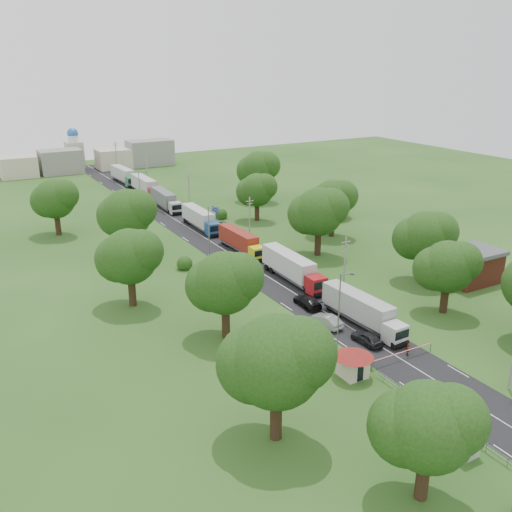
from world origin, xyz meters
TOP-DOWN VIEW (x-y plane):
  - ground at (0.00, 0.00)m, footprint 260.00×260.00m
  - road at (0.00, 20.00)m, footprint 8.00×200.00m
  - boom_barrier at (-1.36, -25.00)m, footprint 9.22×0.35m
  - guard_booth at (-7.20, -25.00)m, footprint 4.40×4.40m
  - kiosk at (-7.00, -40.00)m, footprint 2.30×2.30m
  - guard_rail at (-5.00, -35.00)m, footprint 0.10×17.00m
  - info_sign at (5.20, 35.00)m, footprint 0.12×3.10m
  - pole_1 at (5.50, -7.00)m, footprint 1.60×0.24m
  - pole_2 at (5.50, 21.00)m, footprint 1.60×0.24m
  - pole_3 at (5.50, 49.00)m, footprint 1.60×0.24m
  - pole_4 at (5.50, 77.00)m, footprint 1.60×0.24m
  - pole_5 at (5.50, 105.00)m, footprint 1.60×0.24m
  - lamp_0 at (-5.35, -20.00)m, footprint 2.03×0.22m
  - lamp_1 at (-5.35, 15.00)m, footprint 2.03×0.22m
  - lamp_2 at (-5.35, 50.00)m, footprint 2.03×0.22m
  - tree_2 at (13.99, -17.86)m, footprint 8.00×8.00m
  - tree_3 at (19.99, -7.84)m, footprint 8.80×8.80m
  - tree_4 at (12.99, 10.17)m, footprint 9.60×9.60m
  - tree_5 at (21.99, 18.16)m, footprint 8.80×8.80m
  - tree_6 at (14.99, 35.14)m, footprint 8.00×8.00m
  - tree_7 at (23.99, 50.17)m, footprint 9.60×9.60m
  - tree_8 at (-14.01, -41.86)m, footprint 8.00×8.00m
  - tree_9 at (-20.01, -29.83)m, footprint 9.60×9.60m
  - tree_10 at (-15.01, -9.84)m, footprint 8.80×8.80m
  - tree_11 at (-22.01, 5.16)m, footprint 8.80×8.80m
  - tree_12 at (-16.01, 25.17)m, footprint 9.60×9.60m
  - tree_13 at (-24.01, 45.16)m, footprint 8.80×8.80m
  - house_brick at (26.00, -12.00)m, footprint 8.60×6.60m
  - house_cream at (30.00, 30.00)m, footprint 10.08×10.08m
  - distant_town at (0.68, 110.00)m, footprint 52.00×8.00m
  - church at (-4.00, 118.00)m, footprint 5.00×5.00m
  - truck_0 at (1.72, -15.71)m, footprint 2.94×14.33m
  - truck_1 at (2.34, 1.84)m, footprint 2.91×15.08m
  - truck_2 at (2.12, 18.19)m, footprint 2.45×13.50m
  - truck_3 at (1.83, 35.17)m, footprint 2.65×14.21m
  - truck_4 at (1.64, 54.27)m, footprint 3.01×14.44m
  - truck_5 at (2.34, 69.65)m, footprint 2.74×15.63m
  - truck_6 at (1.96, 86.54)m, footprint 3.25×15.10m
  - car_lane_front at (-1.00, -20.00)m, footprint 2.04×4.52m
  - car_lane_mid at (-2.37, -13.73)m, footprint 2.23×4.91m
  - car_lane_rear at (-1.00, -7.34)m, footprint 2.39×5.36m
  - car_verge_near at (6.67, 10.79)m, footprint 2.42×5.17m
  - car_verge_far at (6.22, 33.96)m, footprint 2.05×4.05m
  - pedestrian_near at (1.35, -24.50)m, footprint 0.74×0.68m
  - pedestrian_booth at (-5.45, -24.47)m, footprint 1.03×1.03m

SIDE VIEW (x-z plane):
  - ground at x=0.00m, z-range 0.00..0.00m
  - road at x=0.00m, z-range -0.02..0.02m
  - guard_rail at x=-5.00m, z-range -0.85..0.85m
  - car_verge_far at x=6.22m, z-range 0.00..1.32m
  - car_verge_near at x=6.67m, z-range 0.00..1.43m
  - car_lane_front at x=-1.00m, z-range 0.00..1.51m
  - car_lane_rear at x=-1.00m, z-range 0.00..1.53m
  - car_lane_mid at x=-2.37m, z-range 0.00..1.56m
  - pedestrian_near at x=1.35m, z-range 0.00..1.69m
  - pedestrian_booth at x=-5.45m, z-range 0.00..1.69m
  - boom_barrier at x=-1.36m, z-range 0.30..1.48m
  - kiosk at x=-7.00m, z-range 0.02..2.43m
  - truck_2 at x=2.12m, z-range 0.11..3.85m
  - truck_3 at x=1.83m, z-range 0.12..4.06m
  - truck_0 at x=1.72m, z-range 0.12..4.08m
  - truck_4 at x=1.64m, z-range 0.12..4.11m
  - guard_booth at x=-7.20m, z-range 0.44..3.89m
  - truck_6 at x=1.96m, z-range 0.13..4.30m
  - truck_1 at x=2.34m, z-range 0.13..4.30m
  - truck_5 at x=2.34m, z-range 0.13..4.47m
  - house_brick at x=26.00m, z-range 0.05..5.25m
  - info_sign at x=5.20m, z-range 0.95..5.05m
  - distant_town at x=0.68m, z-range -0.51..7.49m
  - house_cream at x=30.00m, z-range 0.74..6.54m
  - pole_1 at x=5.50m, z-range 0.18..9.18m
  - pole_2 at x=5.50m, z-range 0.18..9.18m
  - pole_3 at x=5.50m, z-range 0.18..9.18m
  - pole_4 at x=5.50m, z-range 0.18..9.18m
  - pole_5 at x=5.50m, z-range 0.18..9.18m
  - church at x=-4.00m, z-range -0.76..11.54m
  - lamp_0 at x=-5.35m, z-range 0.55..10.55m
  - lamp_1 at x=-5.35m, z-range 0.55..10.55m
  - lamp_2 at x=-5.35m, z-range 0.55..10.55m
  - tree_2 at x=13.99m, z-range 1.55..11.65m
  - tree_6 at x=14.99m, z-range 1.55..11.65m
  - tree_8 at x=-14.01m, z-range 1.55..11.65m
  - tree_3 at x=19.99m, z-range 1.69..12.76m
  - tree_5 at x=21.99m, z-range 1.69..12.76m
  - tree_10 at x=-15.01m, z-range 1.69..12.76m
  - tree_11 at x=-22.01m, z-range 1.69..12.76m
  - tree_13 at x=-24.01m, z-range 1.69..12.76m
  - tree_4 at x=12.99m, z-range 1.83..13.88m
  - tree_7 at x=23.99m, z-range 1.83..13.88m
  - tree_9 at x=-20.01m, z-range 1.83..13.88m
  - tree_12 at x=-16.01m, z-range 1.83..13.88m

